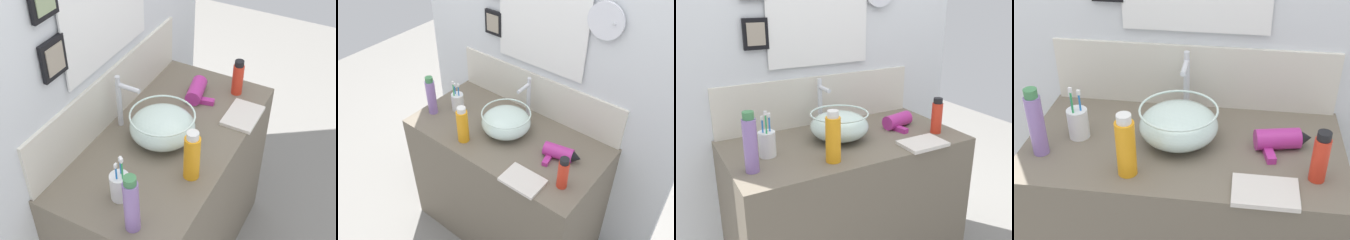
{
  "view_description": "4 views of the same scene",
  "coord_description": "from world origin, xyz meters",
  "views": [
    {
      "loc": [
        -1.32,
        -0.7,
        2.14
      ],
      "look_at": [
        -0.01,
        0.0,
        0.93
      ],
      "focal_mm": 50.0,
      "sensor_mm": 36.0,
      "label": 1
    },
    {
      "loc": [
        0.99,
        -1.25,
        2.19
      ],
      "look_at": [
        -0.01,
        0.0,
        0.93
      ],
      "focal_mm": 40.0,
      "sensor_mm": 36.0,
      "label": 2
    },
    {
      "loc": [
        -0.8,
        -1.43,
        1.49
      ],
      "look_at": [
        -0.01,
        0.0,
        0.93
      ],
      "focal_mm": 40.0,
      "sensor_mm": 36.0,
      "label": 3
    },
    {
      "loc": [
        0.18,
        -1.33,
        1.77
      ],
      "look_at": [
        -0.01,
        0.0,
        0.93
      ],
      "focal_mm": 50.0,
      "sensor_mm": 36.0,
      "label": 4
    }
  ],
  "objects": [
    {
      "name": "vanity_counter",
      "position": [
        0.0,
        0.0,
        0.41
      ],
      "size": [
        1.12,
        0.57,
        0.83
      ],
      "primitive_type": "cube",
      "color": "#6B6051",
      "rests_on": "ground"
    },
    {
      "name": "back_panel",
      "position": [
        -0.0,
        0.31,
        1.26
      ],
      "size": [
        1.69,
        0.1,
        2.52
      ],
      "color": "silver",
      "rests_on": "ground"
    },
    {
      "name": "glass_bowl_sink",
      "position": [
        -0.02,
        0.02,
        0.9
      ],
      "size": [
        0.28,
        0.28,
        0.13
      ],
      "color": "silver",
      "rests_on": "vanity_counter"
    },
    {
      "name": "faucet",
      "position": [
        -0.02,
        0.22,
        0.97
      ],
      "size": [
        0.02,
        0.12,
        0.25
      ],
      "color": "silver",
      "rests_on": "vanity_counter"
    },
    {
      "name": "hair_drier",
      "position": [
        0.34,
        0.02,
        0.86
      ],
      "size": [
        0.21,
        0.16,
        0.07
      ],
      "color": "#B22D8C",
      "rests_on": "vanity_counter"
    },
    {
      "name": "toothbrush_cup",
      "position": [
        -0.38,
        -0.0,
        0.88
      ],
      "size": [
        0.07,
        0.07,
        0.21
      ],
      "color": "white",
      "rests_on": "vanity_counter"
    },
    {
      "name": "lotion_bottle",
      "position": [
        -0.48,
        -0.11,
        0.94
      ],
      "size": [
        0.05,
        0.05,
        0.24
      ],
      "color": "#8C6BB2",
      "rests_on": "vanity_counter"
    },
    {
      "name": "soap_dispenser",
      "position": [
        0.44,
        -0.13,
        0.91
      ],
      "size": [
        0.05,
        0.05,
        0.18
      ],
      "color": "red",
      "rests_on": "vanity_counter"
    },
    {
      "name": "spray_bottle",
      "position": [
        -0.16,
        -0.18,
        0.93
      ],
      "size": [
        0.06,
        0.06,
        0.22
      ],
      "color": "orange",
      "rests_on": "vanity_counter"
    },
    {
      "name": "hand_towel",
      "position": [
        0.28,
        -0.23,
        0.84
      ],
      "size": [
        0.2,
        0.14,
        0.02
      ],
      "primitive_type": "cube",
      "color": "silver",
      "rests_on": "vanity_counter"
    }
  ]
}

